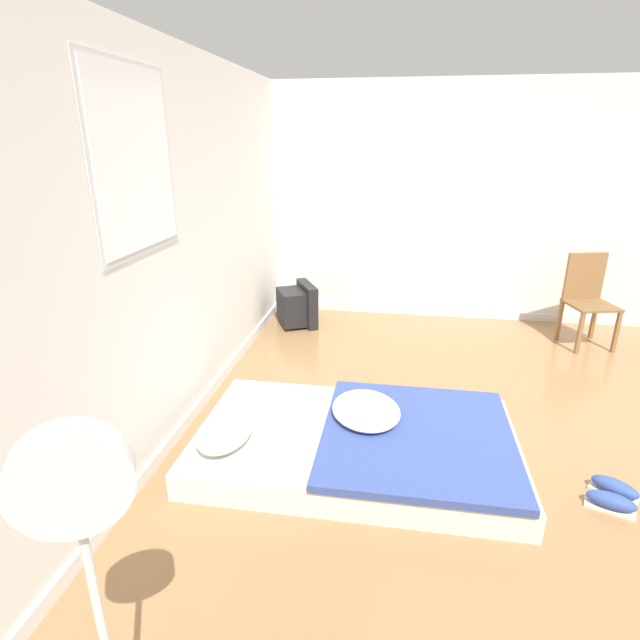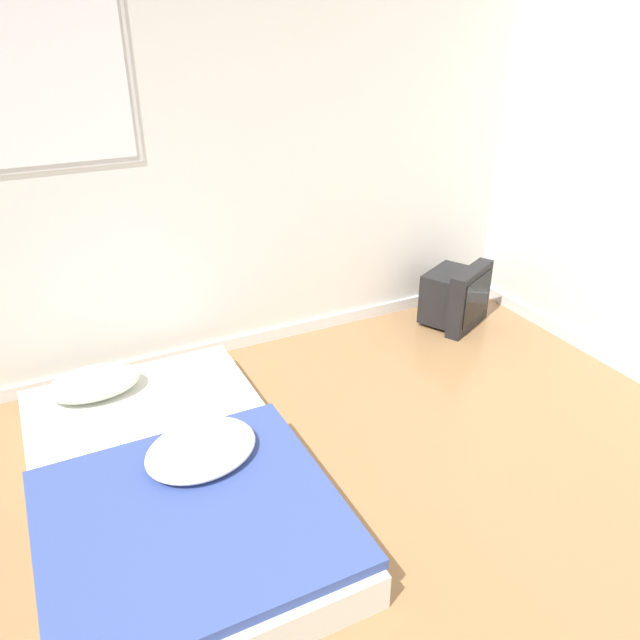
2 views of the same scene
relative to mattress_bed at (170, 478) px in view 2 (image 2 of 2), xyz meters
The scene contains 3 objects.
wall_back 1.77m from the mattress_bed, 83.29° to the left, with size 8.03×0.08×2.60m.
mattress_bed is the anchor object (origin of this frame).
crt_tv 2.57m from the mattress_bed, 20.72° to the left, with size 0.58×0.54×0.47m.
Camera 2 is at (-0.56, -1.07, 2.18)m, focal length 35.00 mm.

